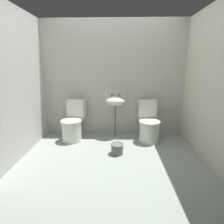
% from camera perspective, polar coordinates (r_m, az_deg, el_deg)
% --- Properties ---
extents(ground_plane, '(3.31, 2.63, 0.08)m').
position_cam_1_polar(ground_plane, '(3.04, -0.17, -15.00)').
color(ground_plane, gray).
extents(wall_back, '(3.31, 0.10, 2.34)m').
position_cam_1_polar(wall_back, '(3.81, 0.43, 10.28)').
color(wall_back, beige).
rests_on(wall_back, ground).
extents(wall_left, '(0.10, 2.43, 2.34)m').
position_cam_1_polar(wall_left, '(3.18, -28.60, 7.59)').
color(wall_left, '#BBBBB6').
rests_on(wall_left, ground).
extents(wall_right, '(0.10, 2.43, 2.34)m').
position_cam_1_polar(wall_right, '(3.09, 29.25, 7.35)').
color(wall_right, beige).
rests_on(wall_right, ground).
extents(toilet_left, '(0.47, 0.64, 0.78)m').
position_cam_1_polar(toilet_left, '(3.70, -12.21, -3.65)').
color(toilet_left, silver).
rests_on(toilet_left, ground).
extents(toilet_right, '(0.42, 0.61, 0.78)m').
position_cam_1_polar(toilet_right, '(3.64, 11.48, -3.91)').
color(toilet_right, silver).
rests_on(toilet_right, ground).
extents(sink, '(0.42, 0.35, 0.99)m').
position_cam_1_polar(sink, '(3.66, 1.02, 3.52)').
color(sink, '#63615E').
rests_on(sink, ground).
extents(bucket, '(0.22, 0.22, 0.18)m').
position_cam_1_polar(bucket, '(3.11, 1.64, -11.50)').
color(bucket, '#63615E').
rests_on(bucket, ground).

